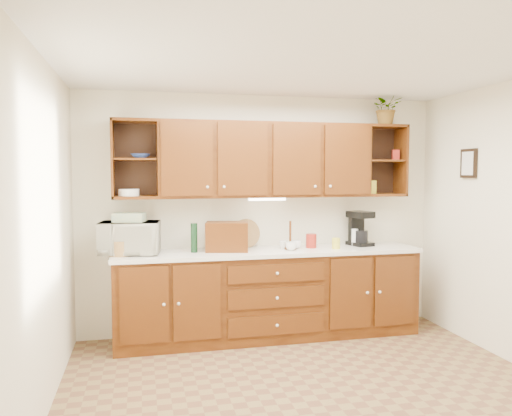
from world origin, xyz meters
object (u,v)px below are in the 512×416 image
bread_box (227,237)px  potted_plant (387,108)px  coffee_maker (359,229)px  microwave (130,238)px

bread_box → potted_plant: size_ratio=1.18×
bread_box → coffee_maker: bearing=15.4°
microwave → bread_box: size_ratio=1.35×
bread_box → potted_plant: potted_plant is taller
bread_box → coffee_maker: (1.52, 0.09, 0.03)m
coffee_maker → potted_plant: (0.30, -0.02, 1.35)m
bread_box → potted_plant: (1.82, 0.07, 1.38)m
microwave → potted_plant: 3.12m
microwave → bread_box: microwave is taller
coffee_maker → microwave: bearing=165.5°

